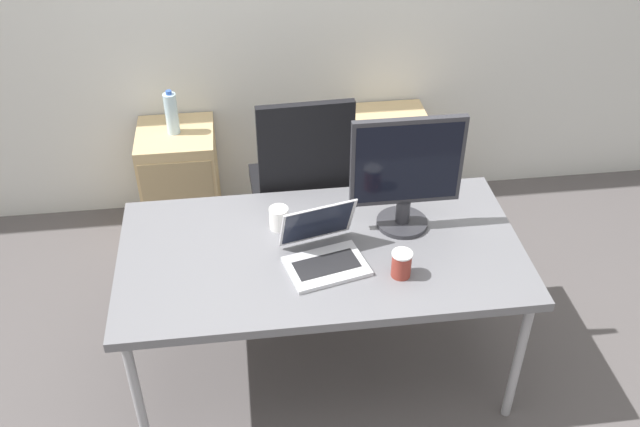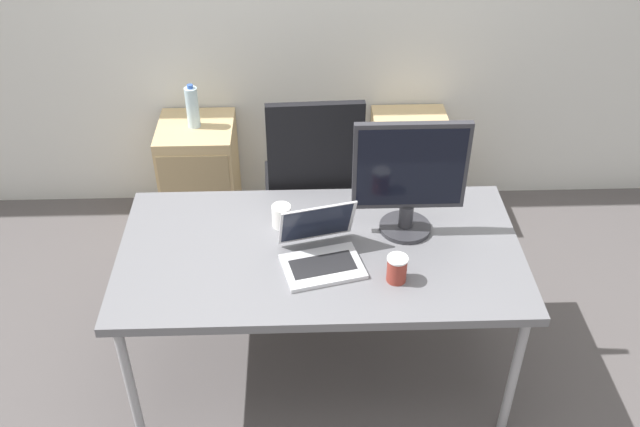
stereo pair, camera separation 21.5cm
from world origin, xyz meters
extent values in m
plane|color=#514C4C|center=(0.00, 0.00, 0.00)|extent=(14.00, 14.00, 0.00)
cube|color=slate|center=(0.00, 0.00, 0.69)|extent=(1.66, 0.86, 0.04)
cylinder|color=#99999E|center=(-0.77, -0.37, 0.34)|extent=(0.04, 0.04, 0.67)
cylinder|color=#99999E|center=(0.77, -0.37, 0.34)|extent=(0.04, 0.04, 0.67)
cylinder|color=#99999E|center=(-0.77, 0.37, 0.34)|extent=(0.04, 0.04, 0.67)
cylinder|color=#99999E|center=(0.77, 0.37, 0.34)|extent=(0.04, 0.04, 0.67)
cylinder|color=#232326|center=(-0.02, 0.76, 0.02)|extent=(0.56, 0.56, 0.04)
cylinder|color=gray|center=(-0.02, 0.76, 0.26)|extent=(0.05, 0.05, 0.45)
cube|color=black|center=(-0.02, 0.76, 0.48)|extent=(0.50, 0.50, 0.07)
cube|color=black|center=(-0.01, 0.50, 0.82)|extent=(0.44, 0.06, 0.60)
cube|color=tan|center=(-0.65, 1.18, 0.31)|extent=(0.42, 0.42, 0.63)
cube|color=tan|center=(-0.65, 0.97, 0.31)|extent=(0.38, 0.01, 0.50)
cube|color=tan|center=(0.55, 1.18, 0.31)|extent=(0.42, 0.42, 0.63)
cube|color=tan|center=(0.55, 0.97, 0.31)|extent=(0.38, 0.01, 0.50)
cylinder|color=silver|center=(-0.65, 1.18, 0.74)|extent=(0.07, 0.07, 0.23)
cylinder|color=#3359B2|center=(-0.65, 1.18, 0.87)|extent=(0.03, 0.03, 0.02)
cube|color=silver|center=(0.01, -0.12, 0.72)|extent=(0.35, 0.29, 0.02)
cube|color=black|center=(0.01, -0.12, 0.73)|extent=(0.28, 0.18, 0.00)
cube|color=silver|center=(-0.01, 0.02, 0.83)|extent=(0.32, 0.16, 0.21)
cube|color=black|center=(-0.01, 0.01, 0.83)|extent=(0.29, 0.14, 0.19)
cylinder|color=#2D2D33|center=(0.37, 0.12, 0.72)|extent=(0.22, 0.22, 0.02)
cylinder|color=#2D2D33|center=(0.37, 0.12, 0.78)|extent=(0.06, 0.06, 0.10)
cube|color=#2D2D33|center=(0.37, 0.12, 1.03)|extent=(0.46, 0.03, 0.39)
cube|color=black|center=(0.37, 0.11, 1.03)|extent=(0.43, 0.00, 0.35)
cylinder|color=white|center=(-0.16, 0.17, 0.76)|extent=(0.08, 0.08, 0.10)
cylinder|color=maroon|center=(0.29, -0.20, 0.76)|extent=(0.08, 0.08, 0.10)
cylinder|color=white|center=(0.29, -0.20, 0.82)|extent=(0.08, 0.08, 0.01)
camera|label=1|loc=(-0.29, -2.25, 2.58)|focal=40.00mm
camera|label=2|loc=(-0.08, -2.26, 2.58)|focal=40.00mm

